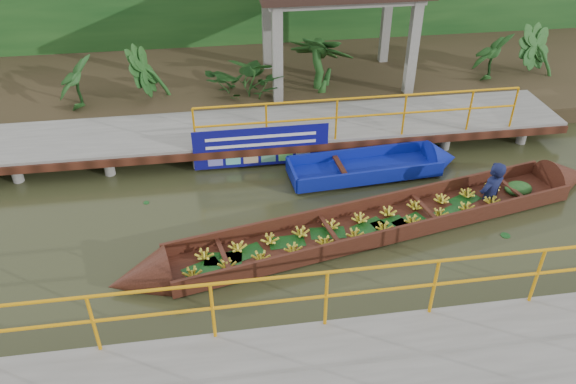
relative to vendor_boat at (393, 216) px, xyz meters
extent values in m
plane|color=#2A2E17|center=(-2.81, 0.10, -0.23)|extent=(80.00, 80.00, 0.00)
cube|color=#332B19|center=(-2.81, 7.60, -0.01)|extent=(30.00, 8.00, 0.45)
cube|color=slate|center=(-2.81, 3.60, 0.27)|extent=(16.00, 2.00, 0.15)
cube|color=black|center=(-2.81, 2.60, 0.19)|extent=(16.00, 0.12, 0.18)
cylinder|color=orange|center=(-0.06, 2.65, 1.34)|extent=(7.50, 0.05, 0.05)
cylinder|color=orange|center=(-0.06, 2.65, 0.89)|extent=(7.50, 0.05, 0.05)
cylinder|color=orange|center=(-0.06, 2.65, 0.84)|extent=(0.05, 0.05, 1.00)
cylinder|color=slate|center=(-6.81, 2.80, -0.01)|extent=(0.24, 0.24, 0.55)
cylinder|color=slate|center=(-6.81, 4.40, -0.01)|extent=(0.24, 0.24, 0.55)
cylinder|color=slate|center=(-4.81, 2.80, -0.01)|extent=(0.24, 0.24, 0.55)
cylinder|color=slate|center=(-4.81, 4.40, -0.01)|extent=(0.24, 0.24, 0.55)
cylinder|color=slate|center=(-2.81, 2.80, -0.01)|extent=(0.24, 0.24, 0.55)
cylinder|color=slate|center=(-2.81, 4.40, -0.01)|extent=(0.24, 0.24, 0.55)
cylinder|color=slate|center=(-0.81, 2.80, -0.01)|extent=(0.24, 0.24, 0.55)
cylinder|color=slate|center=(-0.81, 4.40, -0.01)|extent=(0.24, 0.24, 0.55)
cylinder|color=slate|center=(1.19, 2.80, -0.01)|extent=(0.24, 0.24, 0.55)
cylinder|color=slate|center=(1.19, 4.40, -0.01)|extent=(0.24, 0.24, 0.55)
cylinder|color=slate|center=(3.19, 2.80, -0.01)|extent=(0.24, 0.24, 0.55)
cylinder|color=slate|center=(3.19, 4.40, -0.01)|extent=(0.24, 0.24, 0.55)
cylinder|color=slate|center=(-2.81, 2.80, -0.01)|extent=(0.24, 0.24, 0.55)
cylinder|color=orange|center=(-1.81, -2.95, 1.42)|extent=(10.00, 0.05, 0.05)
cylinder|color=orange|center=(-1.81, -2.95, 0.97)|extent=(10.00, 0.05, 0.05)
cylinder|color=orange|center=(-1.81, -2.95, 0.92)|extent=(0.05, 0.05, 1.00)
cube|color=slate|center=(-1.61, 5.20, 1.37)|extent=(0.25, 0.25, 2.80)
cube|color=slate|center=(1.99, 5.20, 1.37)|extent=(0.25, 0.25, 2.80)
cube|color=slate|center=(-1.61, 7.60, 1.37)|extent=(0.25, 0.25, 2.80)
cube|color=slate|center=(1.99, 7.60, 1.37)|extent=(0.25, 0.25, 2.80)
cube|color=#32170D|center=(-0.31, -0.07, -0.17)|extent=(8.45, 2.78, 0.06)
cube|color=#32170D|center=(-0.42, 0.45, -0.02)|extent=(8.24, 1.81, 0.36)
cube|color=#32170D|center=(-0.20, -0.58, -0.02)|extent=(8.24, 1.81, 0.36)
cone|color=#32170D|center=(-4.88, -1.04, -0.09)|extent=(1.24, 1.21, 1.01)
cone|color=#32170D|center=(4.27, 0.91, -0.09)|extent=(1.24, 1.21, 1.01)
ellipsoid|color=#144017|center=(2.99, 0.63, -0.06)|extent=(0.67, 0.58, 0.27)
imported|color=#10153B|center=(2.27, 0.48, 0.73)|extent=(0.75, 0.63, 1.74)
cube|color=#0D1A8F|center=(-0.08, 1.91, -0.12)|extent=(3.42, 1.25, 0.11)
cube|color=#0D1A8F|center=(-0.12, 2.42, 0.01)|extent=(3.36, 0.31, 0.34)
cube|color=#0D1A8F|center=(-0.04, 1.41, 0.01)|extent=(3.36, 0.31, 0.34)
cube|color=#0D1A8F|center=(-1.76, 1.79, 0.01)|extent=(0.14, 1.01, 0.34)
cone|color=#0D1A8F|center=(1.82, 2.05, -0.05)|extent=(0.74, 0.99, 0.94)
cube|color=black|center=(-0.64, 1.87, 0.06)|extent=(0.18, 1.01, 0.06)
cube|color=navy|center=(-2.34, 2.58, 0.32)|extent=(3.09, 0.03, 0.97)
cube|color=white|center=(-2.34, 2.56, 0.59)|extent=(2.51, 0.01, 0.07)
cube|color=white|center=(-2.34, 2.56, 0.39)|extent=(2.51, 0.01, 0.07)
imported|color=#144017|center=(-6.81, 5.40, 0.97)|extent=(1.21, 1.21, 1.51)
imported|color=#144017|center=(-4.81, 5.40, 0.97)|extent=(1.21, 1.21, 1.51)
imported|color=#144017|center=(-2.31, 5.40, 0.97)|extent=(1.21, 1.21, 1.51)
imported|color=#144017|center=(-0.31, 5.40, 0.97)|extent=(1.21, 1.21, 1.51)
imported|color=#144017|center=(4.69, 5.40, 0.97)|extent=(1.21, 1.21, 1.51)
imported|color=#144017|center=(6.19, 5.40, 0.97)|extent=(1.21, 1.21, 1.51)
camera|label=1|loc=(-3.39, -8.53, 6.63)|focal=35.00mm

